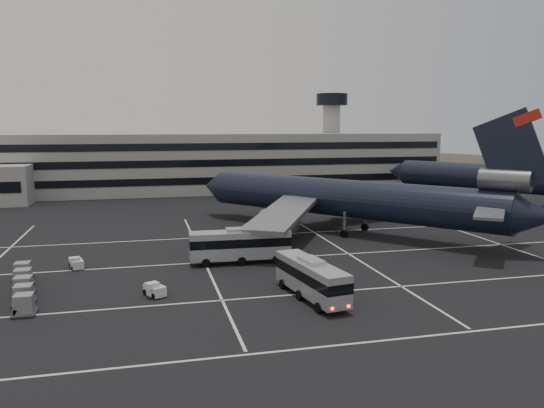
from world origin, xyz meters
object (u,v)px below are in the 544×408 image
(bus_near, at_px, (311,277))
(bus_far, at_px, (240,244))
(tug_a, at_px, (77,263))
(trijet_main, at_px, (347,198))

(bus_near, distance_m, bus_far, 14.83)
(bus_near, height_order, tug_a, bus_near)
(bus_near, relative_size, tug_a, 4.46)
(bus_far, distance_m, tug_a, 18.44)
(tug_a, bearing_deg, bus_far, -21.80)
(trijet_main, height_order, bus_far, trijet_main)
(bus_near, relative_size, bus_far, 0.93)
(trijet_main, bearing_deg, tug_a, 158.45)
(bus_near, bearing_deg, tug_a, 134.77)
(trijet_main, relative_size, bus_far, 4.05)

